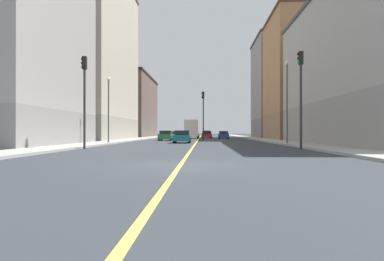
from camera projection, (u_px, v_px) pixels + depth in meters
ground_plane at (181, 165)px, 13.09m from camera, size 400.00×400.00×0.00m
sidewalk_left at (254, 138)px, 61.76m from camera, size 3.05×168.00×0.15m
sidewalk_right at (145, 138)px, 62.38m from camera, size 3.05×168.00×0.15m
lane_center_stripe at (199, 139)px, 62.07m from camera, size 0.16×154.00×0.01m
building_left_near at (365, 68)px, 32.74m from camera, size 9.59×25.94×13.96m
building_left_mid at (301, 77)px, 54.46m from camera, size 9.59×14.37×18.86m
building_left_far at (279, 88)px, 70.08m from camera, size 9.59×14.70×19.32m
building_right_corner at (13, 35)px, 30.96m from camera, size 9.59×16.89×19.14m
building_right_midblock at (93, 57)px, 53.00m from camera, size 9.59×23.37×24.34m
building_right_distant at (130, 107)px, 79.61m from camera, size 9.59×23.63×13.45m
traffic_light_left_near at (301, 87)px, 24.60m from camera, size 0.40×0.32×6.72m
traffic_light_right_near at (84, 90)px, 25.10m from camera, size 0.40×0.32×6.47m
traffic_light_median_far at (203, 109)px, 47.35m from camera, size 0.40×0.32×6.49m
street_lamp_left_near at (287, 94)px, 33.00m from camera, size 0.36×0.36×7.58m
street_lamp_right_near at (109, 102)px, 35.18m from camera, size 0.36×0.36×6.41m
car_yellow at (173, 135)px, 58.06m from camera, size 1.84×4.23×1.25m
car_blue at (224, 135)px, 61.86m from camera, size 1.80×4.06×1.30m
car_red at (207, 135)px, 66.34m from camera, size 2.01×4.57×1.30m
car_orange at (206, 134)px, 72.54m from camera, size 1.94×4.29×1.42m
car_green at (166, 136)px, 48.75m from camera, size 1.83×4.10×1.35m
car_teal at (182, 137)px, 38.61m from camera, size 1.83×4.30×1.34m
box_truck at (192, 129)px, 61.99m from camera, size 2.44×6.56×3.18m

